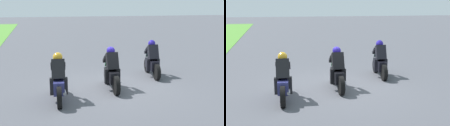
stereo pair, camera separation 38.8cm
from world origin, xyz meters
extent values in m
plane|color=#4C4D54|center=(0.00, 0.00, 0.00)|extent=(120.00, 120.00, 0.00)
cylinder|color=black|center=(1.80, -2.08, 0.32)|extent=(0.65, 0.21, 0.64)
cylinder|color=black|center=(0.41, -1.92, 0.32)|extent=(0.65, 0.21, 0.64)
cube|color=black|center=(1.11, -2.00, 0.50)|extent=(1.13, 0.44, 0.40)
ellipsoid|color=black|center=(1.20, -2.01, 0.80)|extent=(0.51, 0.35, 0.24)
cube|color=red|center=(0.60, -1.94, 0.52)|extent=(0.08, 0.17, 0.08)
cylinder|color=#A5A5AD|center=(0.74, -2.12, 0.37)|extent=(0.43, 0.15, 0.10)
cube|color=black|center=(1.01, -1.99, 1.02)|extent=(0.53, 0.45, 0.66)
sphere|color=#241993|center=(1.22, -2.02, 1.36)|extent=(0.33, 0.33, 0.30)
cube|color=#364D4D|center=(1.60, -2.06, 0.84)|extent=(0.18, 0.28, 0.23)
cube|color=black|center=(1.01, -1.79, 0.50)|extent=(0.19, 0.16, 0.52)
cube|color=black|center=(0.96, -2.19, 0.50)|extent=(0.19, 0.16, 0.52)
cube|color=black|center=(1.40, -1.86, 1.04)|extent=(0.39, 0.14, 0.31)
cube|color=black|center=(1.36, -2.21, 1.04)|extent=(0.39, 0.14, 0.31)
cylinder|color=black|center=(0.40, 0.10, 0.32)|extent=(0.64, 0.16, 0.64)
cylinder|color=black|center=(-0.99, 0.15, 0.32)|extent=(0.64, 0.16, 0.64)
cube|color=black|center=(-0.30, 0.12, 0.50)|extent=(1.11, 0.36, 0.40)
ellipsoid|color=black|center=(-0.20, 0.12, 0.80)|extent=(0.49, 0.32, 0.24)
cube|color=red|center=(-0.80, 0.14, 0.52)|extent=(0.07, 0.16, 0.08)
cylinder|color=#A5A5AD|center=(-0.65, -0.02, 0.37)|extent=(0.42, 0.11, 0.10)
cube|color=black|center=(-0.40, 0.13, 1.02)|extent=(0.50, 0.42, 0.66)
sphere|color=#241993|center=(-0.18, 0.12, 1.36)|extent=(0.31, 0.31, 0.30)
cube|color=#438E58|center=(0.20, 0.11, 0.84)|extent=(0.16, 0.27, 0.23)
cube|color=black|center=(-0.41, 0.33, 0.50)|extent=(0.18, 0.15, 0.52)
cube|color=black|center=(-0.42, -0.07, 0.50)|extent=(0.18, 0.15, 0.52)
cube|color=black|center=(-0.01, 0.29, 1.04)|extent=(0.39, 0.11, 0.31)
cube|color=black|center=(-0.02, -0.07, 1.04)|extent=(0.39, 0.11, 0.31)
cylinder|color=black|center=(-0.36, 1.98, 0.32)|extent=(0.65, 0.18, 0.64)
cylinder|color=black|center=(-1.76, 2.08, 0.32)|extent=(0.65, 0.18, 0.64)
cube|color=navy|center=(-1.06, 2.03, 0.50)|extent=(1.12, 0.39, 0.40)
ellipsoid|color=navy|center=(-0.96, 2.02, 0.80)|extent=(0.50, 0.33, 0.24)
cube|color=red|center=(-1.57, 2.06, 0.52)|extent=(0.07, 0.16, 0.08)
cylinder|color=#A5A5AD|center=(-1.42, 1.89, 0.37)|extent=(0.43, 0.13, 0.10)
cube|color=black|center=(-1.16, 2.03, 1.02)|extent=(0.51, 0.43, 0.66)
sphere|color=gold|center=(-0.94, 2.02, 1.36)|extent=(0.32, 0.32, 0.30)
cube|color=#566B59|center=(-0.56, 1.99, 0.84)|extent=(0.17, 0.27, 0.23)
cube|color=black|center=(-1.16, 2.24, 0.50)|extent=(0.19, 0.15, 0.52)
cube|color=black|center=(-1.19, 1.84, 0.50)|extent=(0.19, 0.15, 0.52)
cube|color=black|center=(-0.77, 2.19, 1.04)|extent=(0.39, 0.13, 0.31)
cube|color=black|center=(-0.79, 1.83, 1.04)|extent=(0.39, 0.13, 0.31)
camera|label=1|loc=(-9.80, 2.65, 2.97)|focal=46.03mm
camera|label=2|loc=(-9.89, 2.28, 2.97)|focal=46.03mm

